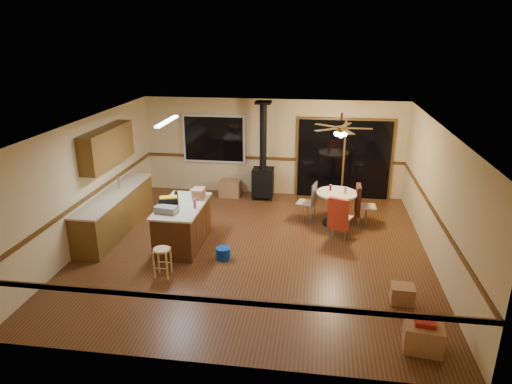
% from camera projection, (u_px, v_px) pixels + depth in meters
% --- Properties ---
extents(floor, '(7.00, 7.00, 0.00)m').
position_uv_depth(floor, '(254.00, 249.00, 9.45)').
color(floor, '#512C16').
rests_on(floor, ground).
extents(ceiling, '(7.00, 7.00, 0.00)m').
position_uv_depth(ceiling, '(254.00, 125.00, 8.58)').
color(ceiling, silver).
rests_on(ceiling, ground).
extents(wall_back, '(7.00, 0.00, 7.00)m').
position_uv_depth(wall_back, '(273.00, 148.00, 12.28)').
color(wall_back, '#CFB783').
rests_on(wall_back, ground).
extents(wall_front, '(7.00, 0.00, 7.00)m').
position_uv_depth(wall_front, '(214.00, 280.00, 5.75)').
color(wall_front, '#CFB783').
rests_on(wall_front, ground).
extents(wall_left, '(0.00, 7.00, 7.00)m').
position_uv_depth(wall_left, '(88.00, 182.00, 9.48)').
color(wall_left, '#CFB783').
rests_on(wall_left, ground).
extents(wall_right, '(0.00, 7.00, 7.00)m').
position_uv_depth(wall_right, '(438.00, 198.00, 8.55)').
color(wall_right, '#CFB783').
rests_on(wall_right, ground).
extents(chair_rail, '(7.00, 7.00, 0.08)m').
position_uv_depth(chair_rail, '(254.00, 204.00, 9.12)').
color(chair_rail, '#4F3213').
rests_on(chair_rail, ground).
extents(window, '(1.72, 0.10, 1.32)m').
position_uv_depth(window, '(214.00, 139.00, 12.38)').
color(window, black).
rests_on(window, ground).
extents(sliding_door, '(2.52, 0.10, 2.10)m').
position_uv_depth(sliding_door, '(344.00, 160.00, 12.07)').
color(sliding_door, black).
rests_on(sliding_door, ground).
extents(lower_cabinets, '(0.60, 3.00, 0.86)m').
position_uv_depth(lower_cabinets, '(116.00, 213.00, 10.19)').
color(lower_cabinets, brown).
rests_on(lower_cabinets, ground).
extents(countertop, '(0.64, 3.04, 0.04)m').
position_uv_depth(countertop, '(114.00, 194.00, 10.04)').
color(countertop, '#C1B296').
rests_on(countertop, lower_cabinets).
extents(upper_cabinets, '(0.35, 2.00, 0.80)m').
position_uv_depth(upper_cabinets, '(107.00, 146.00, 9.91)').
color(upper_cabinets, brown).
rests_on(upper_cabinets, ground).
extents(kitchen_island, '(0.88, 1.68, 0.90)m').
position_uv_depth(kitchen_island, '(183.00, 225.00, 9.50)').
color(kitchen_island, '#4A2612').
rests_on(kitchen_island, ground).
extents(wood_stove, '(0.55, 0.50, 2.52)m').
position_uv_depth(wood_stove, '(263.00, 172.00, 12.08)').
color(wood_stove, black).
rests_on(wood_stove, ground).
extents(ceiling_fan, '(0.24, 0.24, 0.55)m').
position_uv_depth(ceiling_fan, '(341.00, 131.00, 9.96)').
color(ceiling_fan, brown).
rests_on(ceiling_fan, ceiling).
extents(fluorescent_strip, '(0.10, 1.20, 0.04)m').
position_uv_depth(fluorescent_strip, '(167.00, 121.00, 9.11)').
color(fluorescent_strip, white).
rests_on(fluorescent_strip, ceiling).
extents(toolbox_grey, '(0.46, 0.30, 0.13)m').
position_uv_depth(toolbox_grey, '(166.00, 210.00, 8.93)').
color(toolbox_grey, slate).
rests_on(toolbox_grey, kitchen_island).
extents(toolbox_black, '(0.42, 0.30, 0.21)m').
position_uv_depth(toolbox_black, '(169.00, 203.00, 9.16)').
color(toolbox_black, black).
rests_on(toolbox_black, kitchen_island).
extents(toolbox_yellow_lid, '(0.38, 0.27, 0.03)m').
position_uv_depth(toolbox_yellow_lid, '(168.00, 197.00, 9.12)').
color(toolbox_yellow_lid, gold).
rests_on(toolbox_yellow_lid, toolbox_black).
extents(box_on_island, '(0.26, 0.34, 0.22)m').
position_uv_depth(box_on_island, '(199.00, 193.00, 9.69)').
color(box_on_island, '#9A6A44').
rests_on(box_on_island, kitchen_island).
extents(bottle_dark, '(0.09, 0.09, 0.26)m').
position_uv_depth(bottle_dark, '(176.00, 197.00, 9.40)').
color(bottle_dark, black).
rests_on(bottle_dark, kitchen_island).
extents(bottle_pink, '(0.08, 0.08, 0.20)m').
position_uv_depth(bottle_pink, '(195.00, 204.00, 9.14)').
color(bottle_pink, '#D84C8C').
rests_on(bottle_pink, kitchen_island).
extents(bottle_white, '(0.08, 0.08, 0.19)m').
position_uv_depth(bottle_white, '(192.00, 194.00, 9.71)').
color(bottle_white, white).
rests_on(bottle_white, kitchen_island).
extents(bar_stool, '(0.40, 0.40, 0.56)m').
position_uv_depth(bar_stool, '(162.00, 262.00, 8.32)').
color(bar_stool, tan).
rests_on(bar_stool, floor).
extents(blue_bucket, '(0.35, 0.35, 0.24)m').
position_uv_depth(blue_bucket, '(223.00, 253.00, 9.00)').
color(blue_bucket, '#0B38A5').
rests_on(blue_bucket, floor).
extents(dining_table, '(0.95, 0.95, 0.78)m').
position_uv_depth(dining_table, '(336.00, 202.00, 10.52)').
color(dining_table, black).
rests_on(dining_table, ground).
extents(glass_red, '(0.06, 0.06, 0.15)m').
position_uv_depth(glass_red, '(330.00, 188.00, 10.52)').
color(glass_red, '#590C14').
rests_on(glass_red, dining_table).
extents(glass_cream, '(0.07, 0.07, 0.15)m').
position_uv_depth(glass_cream, '(345.00, 190.00, 10.34)').
color(glass_cream, beige).
rests_on(glass_cream, dining_table).
extents(chair_left, '(0.49, 0.49, 0.51)m').
position_uv_depth(chair_left, '(311.00, 198.00, 10.65)').
color(chair_left, tan).
rests_on(chair_left, ground).
extents(chair_near, '(0.58, 0.59, 0.70)m').
position_uv_depth(chair_near, '(339.00, 214.00, 9.69)').
color(chair_near, tan).
rests_on(chair_near, ground).
extents(chair_right, '(0.46, 0.44, 0.70)m').
position_uv_depth(chair_right, '(359.00, 200.00, 10.48)').
color(chair_right, tan).
rests_on(chair_right, ground).
extents(box_under_window, '(0.56, 0.46, 0.44)m').
position_uv_depth(box_under_window, '(230.00, 188.00, 12.42)').
color(box_under_window, '#9A6A44').
rests_on(box_under_window, floor).
extents(box_corner_a, '(0.58, 0.50, 0.40)m').
position_uv_depth(box_corner_a, '(423.00, 336.00, 6.43)').
color(box_corner_a, '#9A6A44').
rests_on(box_corner_a, floor).
extents(box_corner_b, '(0.39, 0.34, 0.31)m').
position_uv_depth(box_corner_b, '(402.00, 294.00, 7.55)').
color(box_corner_b, '#9A6A44').
rests_on(box_corner_b, floor).
extents(box_small_red, '(0.29, 0.25, 0.07)m').
position_uv_depth(box_small_red, '(425.00, 322.00, 6.35)').
color(box_small_red, maroon).
rests_on(box_small_red, box_corner_a).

